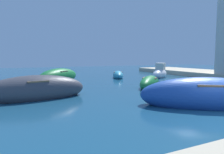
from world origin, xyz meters
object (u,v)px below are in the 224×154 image
Objects in this scene: moored_boat_7 at (59,77)px; moored_boat_0 at (150,83)px; moored_boat_4 at (36,90)px; moored_boat_2 at (118,75)px; moored_boat_5 at (206,96)px; moored_boat_6 at (160,73)px.

moored_boat_0 is at bearing -91.46° from moored_boat_7.
moored_boat_7 is (-5.22, 6.39, 0.12)m from moored_boat_0.
moored_boat_4 is 7.64m from moored_boat_7.
moored_boat_0 reaches higher than moored_boat_2.
moored_boat_2 is at bearing 39.34° from moored_boat_0.
moored_boat_5 is (-2.06, -12.45, 0.19)m from moored_boat_2.
moored_boat_5 is 1.66× the size of moored_boat_6.
moored_boat_7 is (-4.03, 12.15, -0.05)m from moored_boat_5.
moored_boat_5 is at bearing -144.95° from moored_boat_0.
moored_boat_0 is 7.77m from moored_boat_4.
moored_boat_6 is (5.25, 5.42, 0.15)m from moored_boat_0.
moored_boat_4 is 1.52× the size of moored_boat_6.
moored_boat_7 reaches higher than moored_boat_2.
moored_boat_4 is 0.92× the size of moored_boat_5.
moored_boat_6 is 0.74× the size of moored_boat_7.
moored_boat_2 is at bearing -37.89° from moored_boat_7.
moored_boat_5 is (-1.19, -5.76, 0.17)m from moored_boat_0.
moored_boat_6 is 10.52m from moored_boat_7.
moored_boat_4 is at bearing 142.90° from moored_boat_0.
moored_boat_5 is at bearing 19.68° from moored_boat_6.
moored_boat_0 is at bearing -179.79° from moored_boat_4.
moored_boat_2 is (0.87, 6.69, -0.03)m from moored_boat_0.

